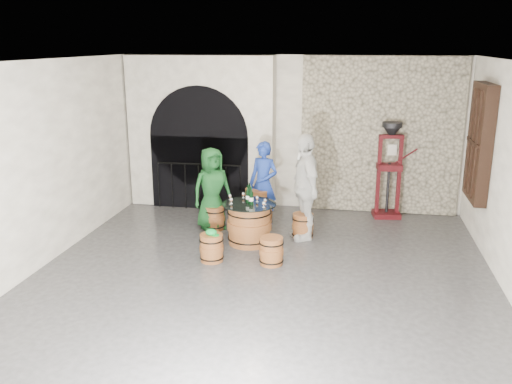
% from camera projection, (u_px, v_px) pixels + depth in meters
% --- Properties ---
extents(ground, '(8.00, 8.00, 0.00)m').
position_uv_depth(ground, '(259.00, 284.00, 8.00)').
color(ground, '#303033').
rests_on(ground, ground).
extents(wall_back, '(8.00, 0.00, 8.00)m').
position_uv_depth(wall_back, '(292.00, 133.00, 11.36)').
color(wall_back, white).
rests_on(wall_back, ground).
extents(wall_front, '(8.00, 0.00, 8.00)m').
position_uv_depth(wall_front, '(158.00, 318.00, 3.78)').
color(wall_front, white).
rests_on(wall_front, ground).
extents(wall_left, '(0.00, 8.00, 8.00)m').
position_uv_depth(wall_left, '(31.00, 169.00, 8.18)').
color(wall_left, white).
rests_on(wall_left, ground).
extents(ceiling, '(8.00, 8.00, 0.00)m').
position_uv_depth(ceiling, '(259.00, 62.00, 7.14)').
color(ceiling, beige).
rests_on(ceiling, wall_back).
extents(stone_facing_panel, '(3.20, 0.12, 3.18)m').
position_uv_depth(stone_facing_panel, '(380.00, 136.00, 10.99)').
color(stone_facing_panel, '#B0A78C').
rests_on(stone_facing_panel, ground).
extents(arched_opening, '(3.10, 0.60, 3.19)m').
position_uv_depth(arched_opening, '(202.00, 133.00, 11.45)').
color(arched_opening, white).
rests_on(arched_opening, ground).
extents(shuttered_window, '(0.23, 1.10, 2.00)m').
position_uv_depth(shuttered_window, '(479.00, 143.00, 9.20)').
color(shuttered_window, black).
rests_on(shuttered_window, wall_right).
extents(barrel_table, '(0.95, 0.95, 0.73)m').
position_uv_depth(barrel_table, '(249.00, 224.00, 9.53)').
color(barrel_table, brown).
rests_on(barrel_table, ground).
extents(barrel_stool_left, '(0.40, 0.40, 0.46)m').
position_uv_depth(barrel_stool_left, '(215.00, 218.00, 10.29)').
color(barrel_stool_left, brown).
rests_on(barrel_stool_left, ground).
extents(barrel_stool_far, '(0.40, 0.40, 0.46)m').
position_uv_depth(barrel_stool_far, '(262.00, 214.00, 10.51)').
color(barrel_stool_far, brown).
rests_on(barrel_stool_far, ground).
extents(barrel_stool_right, '(0.40, 0.40, 0.46)m').
position_uv_depth(barrel_stool_right, '(303.00, 226.00, 9.84)').
color(barrel_stool_right, brown).
rests_on(barrel_stool_right, ground).
extents(barrel_stool_near_right, '(0.40, 0.40, 0.46)m').
position_uv_depth(barrel_stool_near_right, '(271.00, 251.00, 8.66)').
color(barrel_stool_near_right, brown).
rests_on(barrel_stool_near_right, ground).
extents(barrel_stool_near_left, '(0.40, 0.40, 0.46)m').
position_uv_depth(barrel_stool_near_left, '(212.00, 248.00, 8.79)').
color(barrel_stool_near_left, brown).
rests_on(barrel_stool_near_left, ground).
extents(green_cap, '(0.23, 0.18, 0.10)m').
position_uv_depth(green_cap, '(211.00, 232.00, 8.72)').
color(green_cap, '#0E9A35').
rests_on(green_cap, barrel_stool_near_left).
extents(person_green, '(0.91, 0.87, 1.57)m').
position_uv_depth(person_green, '(212.00, 189.00, 10.19)').
color(person_green, '#13461B').
rests_on(person_green, ground).
extents(person_blue, '(0.69, 0.57, 1.63)m').
position_uv_depth(person_blue, '(263.00, 184.00, 10.43)').
color(person_blue, navy).
rests_on(person_blue, ground).
extents(person_white, '(0.86, 1.22, 1.92)m').
position_uv_depth(person_white, '(305.00, 187.00, 9.64)').
color(person_white, silver).
rests_on(person_white, ground).
extents(wine_bottle_left, '(0.08, 0.08, 0.32)m').
position_uv_depth(wine_bottle_left, '(248.00, 196.00, 9.45)').
color(wine_bottle_left, black).
rests_on(wine_bottle_left, barrel_table).
extents(wine_bottle_center, '(0.08, 0.08, 0.32)m').
position_uv_depth(wine_bottle_center, '(251.00, 197.00, 9.33)').
color(wine_bottle_center, black).
rests_on(wine_bottle_center, barrel_table).
extents(wine_bottle_right, '(0.08, 0.08, 0.32)m').
position_uv_depth(wine_bottle_right, '(250.00, 194.00, 9.55)').
color(wine_bottle_right, black).
rests_on(wine_bottle_right, barrel_table).
extents(tasting_glass_a, '(0.05, 0.05, 0.10)m').
position_uv_depth(tasting_glass_a, '(231.00, 201.00, 9.41)').
color(tasting_glass_a, '#B05522').
rests_on(tasting_glass_a, barrel_table).
extents(tasting_glass_b, '(0.05, 0.05, 0.10)m').
position_uv_depth(tasting_glass_b, '(265.00, 202.00, 9.37)').
color(tasting_glass_b, '#B05522').
rests_on(tasting_glass_b, barrel_table).
extents(tasting_glass_c, '(0.05, 0.05, 0.10)m').
position_uv_depth(tasting_glass_c, '(243.00, 195.00, 9.76)').
color(tasting_glass_c, '#B05522').
rests_on(tasting_glass_c, barrel_table).
extents(tasting_glass_d, '(0.05, 0.05, 0.10)m').
position_uv_depth(tasting_glass_d, '(257.00, 199.00, 9.53)').
color(tasting_glass_d, '#B05522').
rests_on(tasting_glass_d, barrel_table).
extents(tasting_glass_e, '(0.05, 0.05, 0.10)m').
position_uv_depth(tasting_glass_e, '(264.00, 205.00, 9.20)').
color(tasting_glass_e, '#B05522').
rests_on(tasting_glass_e, barrel_table).
extents(tasting_glass_f, '(0.05, 0.05, 0.10)m').
position_uv_depth(tasting_glass_f, '(230.00, 197.00, 9.64)').
color(tasting_glass_f, '#B05522').
rests_on(tasting_glass_f, barrel_table).
extents(side_barrel, '(0.53, 0.53, 0.70)m').
position_uv_depth(side_barrel, '(258.00, 206.00, 10.58)').
color(side_barrel, brown).
rests_on(side_barrel, ground).
extents(corking_press, '(0.82, 0.49, 1.94)m').
position_uv_depth(corking_press, '(390.00, 163.00, 10.77)').
color(corking_press, '#450B11').
rests_on(corking_press, ground).
extents(control_box, '(0.18, 0.10, 0.22)m').
position_uv_depth(control_box, '(392.00, 150.00, 10.94)').
color(control_box, silver).
rests_on(control_box, wall_back).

